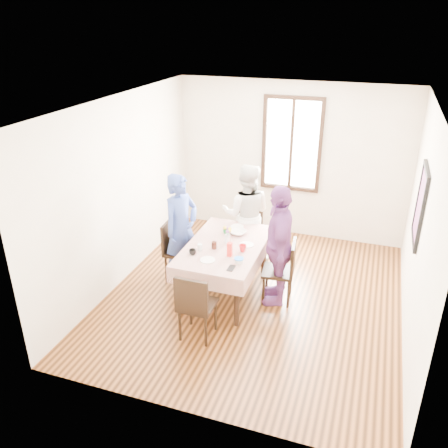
# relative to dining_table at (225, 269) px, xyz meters

# --- Properties ---
(ground) EXTENTS (4.50, 4.50, 0.00)m
(ground) POSITION_rel_dining_table_xyz_m (0.43, 0.01, -0.38)
(ground) COLOR black
(ground) RESTS_ON ground
(back_wall) EXTENTS (4.00, 0.00, 4.00)m
(back_wall) POSITION_rel_dining_table_xyz_m (0.43, 2.26, 0.98)
(back_wall) COLOR beige
(back_wall) RESTS_ON ground
(right_wall) EXTENTS (0.00, 4.50, 4.50)m
(right_wall) POSITION_rel_dining_table_xyz_m (2.43, 0.01, 0.98)
(right_wall) COLOR beige
(right_wall) RESTS_ON ground
(window_frame) EXTENTS (1.02, 0.06, 1.62)m
(window_frame) POSITION_rel_dining_table_xyz_m (0.43, 2.24, 1.27)
(window_frame) COLOR black
(window_frame) RESTS_ON back_wall
(window_pane) EXTENTS (0.90, 0.02, 1.50)m
(window_pane) POSITION_rel_dining_table_xyz_m (0.43, 2.25, 1.27)
(window_pane) COLOR white
(window_pane) RESTS_ON back_wall
(art_poster) EXTENTS (0.04, 0.76, 0.96)m
(art_poster) POSITION_rel_dining_table_xyz_m (2.41, 0.31, 1.18)
(art_poster) COLOR red
(art_poster) RESTS_ON right_wall
(dining_table) EXTENTS (0.90, 1.52, 0.75)m
(dining_table) POSITION_rel_dining_table_xyz_m (0.00, 0.00, 0.00)
(dining_table) COLOR black
(dining_table) RESTS_ON ground
(tablecloth) EXTENTS (1.02, 1.64, 0.01)m
(tablecloth) POSITION_rel_dining_table_xyz_m (0.00, 0.00, 0.38)
(tablecloth) COLOR #5C0B01
(tablecloth) RESTS_ON dining_table
(chair_left) EXTENTS (0.44, 0.44, 0.91)m
(chair_left) POSITION_rel_dining_table_xyz_m (-0.75, 0.14, 0.08)
(chair_left) COLOR black
(chair_left) RESTS_ON ground
(chair_right) EXTENTS (0.46, 0.46, 0.91)m
(chair_right) POSITION_rel_dining_table_xyz_m (0.75, 0.05, 0.08)
(chair_right) COLOR black
(chair_right) RESTS_ON ground
(chair_far) EXTENTS (0.45, 0.45, 0.91)m
(chair_far) POSITION_rel_dining_table_xyz_m (0.00, 1.05, 0.08)
(chair_far) COLOR black
(chair_far) RESTS_ON ground
(chair_near) EXTENTS (0.42, 0.42, 0.91)m
(chair_near) POSITION_rel_dining_table_xyz_m (0.00, -1.05, 0.08)
(chair_near) COLOR black
(chair_near) RESTS_ON ground
(person_left) EXTENTS (0.60, 0.71, 1.66)m
(person_left) POSITION_rel_dining_table_xyz_m (-0.73, 0.14, 0.45)
(person_left) COLOR #31468E
(person_left) RESTS_ON ground
(person_far) EXTENTS (0.89, 0.75, 1.62)m
(person_far) POSITION_rel_dining_table_xyz_m (0.00, 1.03, 0.44)
(person_far) COLOR silver
(person_far) RESTS_ON ground
(person_right) EXTENTS (0.64, 1.07, 1.70)m
(person_right) POSITION_rel_dining_table_xyz_m (0.73, 0.05, 0.48)
(person_right) COLOR #74397B
(person_right) RESTS_ON ground
(mug_black) EXTENTS (0.12, 0.12, 0.07)m
(mug_black) POSITION_rel_dining_table_xyz_m (-0.32, -0.41, 0.42)
(mug_black) COLOR black
(mug_black) RESTS_ON tablecloth
(mug_flag) EXTENTS (0.12, 0.12, 0.10)m
(mug_flag) POSITION_rel_dining_table_xyz_m (0.29, -0.11, 0.44)
(mug_flag) COLOR red
(mug_flag) RESTS_ON tablecloth
(mug_green) EXTENTS (0.12, 0.12, 0.07)m
(mug_green) POSITION_rel_dining_table_xyz_m (-0.09, 0.33, 0.42)
(mug_green) COLOR #0C7226
(mug_green) RESTS_ON tablecloth
(serving_bowl) EXTENTS (0.29, 0.29, 0.06)m
(serving_bowl) POSITION_rel_dining_table_xyz_m (0.07, 0.37, 0.42)
(serving_bowl) COLOR white
(serving_bowl) RESTS_ON tablecloth
(juice_carton) EXTENTS (0.06, 0.06, 0.19)m
(juice_carton) POSITION_rel_dining_table_xyz_m (0.16, -0.28, 0.48)
(juice_carton) COLOR red
(juice_carton) RESTS_ON tablecloth
(butter_tub) EXTENTS (0.11, 0.11, 0.05)m
(butter_tub) POSITION_rel_dining_table_xyz_m (0.33, -0.42, 0.41)
(butter_tub) COLOR white
(butter_tub) RESTS_ON tablecloth
(jam_jar) EXTENTS (0.07, 0.07, 0.10)m
(jam_jar) POSITION_rel_dining_table_xyz_m (-0.11, -0.15, 0.44)
(jam_jar) COLOR black
(jam_jar) RESTS_ON tablecloth
(drinking_glass) EXTENTS (0.07, 0.07, 0.09)m
(drinking_glass) POSITION_rel_dining_table_xyz_m (-0.27, -0.27, 0.43)
(drinking_glass) COLOR silver
(drinking_glass) RESTS_ON tablecloth
(smartphone) EXTENTS (0.08, 0.16, 0.01)m
(smartphone) POSITION_rel_dining_table_xyz_m (0.28, -0.59, 0.39)
(smartphone) COLOR black
(smartphone) RESTS_ON tablecloth
(flower_vase) EXTENTS (0.07, 0.07, 0.14)m
(flower_vase) POSITION_rel_dining_table_xyz_m (0.01, 0.06, 0.46)
(flower_vase) COLOR silver
(flower_vase) RESTS_ON tablecloth
(plate_right) EXTENTS (0.20, 0.20, 0.01)m
(plate_right) POSITION_rel_dining_table_xyz_m (0.28, 0.09, 0.39)
(plate_right) COLOR white
(plate_right) RESTS_ON tablecloth
(plate_far) EXTENTS (0.20, 0.20, 0.01)m
(plate_far) POSITION_rel_dining_table_xyz_m (-0.02, 0.60, 0.39)
(plate_far) COLOR white
(plate_far) RESTS_ON tablecloth
(plate_near) EXTENTS (0.20, 0.20, 0.01)m
(plate_near) POSITION_rel_dining_table_xyz_m (-0.07, -0.49, 0.39)
(plate_near) COLOR white
(plate_near) RESTS_ON tablecloth
(butter_lid) EXTENTS (0.12, 0.12, 0.01)m
(butter_lid) POSITION_rel_dining_table_xyz_m (0.33, -0.42, 0.45)
(butter_lid) COLOR blue
(butter_lid) RESTS_ON butter_tub
(flower_bunch) EXTENTS (0.09, 0.09, 0.10)m
(flower_bunch) POSITION_rel_dining_table_xyz_m (0.01, 0.06, 0.57)
(flower_bunch) COLOR yellow
(flower_bunch) RESTS_ON flower_vase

